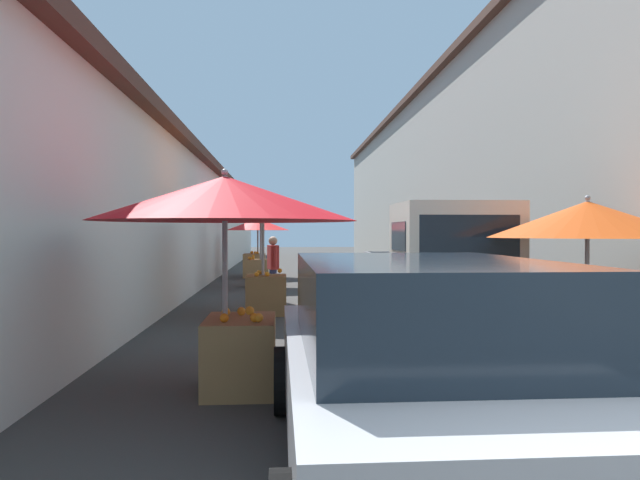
{
  "coord_description": "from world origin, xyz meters",
  "views": [
    {
      "loc": [
        -1.38,
        1.51,
        1.63
      ],
      "look_at": [
        10.16,
        0.75,
        1.46
      ],
      "focal_mm": 32.03,
      "sensor_mm": 36.0,
      "label": 1
    }
  ],
  "objects_px": {
    "fruit_stall_mid_lane": "(589,233)",
    "fruit_stall_near_right": "(260,225)",
    "fruit_stall_near_left": "(264,220)",
    "parked_scooter": "(497,287)",
    "fruit_stall_far_right": "(257,233)",
    "hatchback_car": "(417,366)",
    "delivery_truck": "(442,266)",
    "fruit_stall_far_left": "(227,219)",
    "vendor_by_crates": "(273,264)",
    "plastic_stool": "(331,312)"
  },
  "relations": [
    {
      "from": "fruit_stall_mid_lane",
      "to": "fruit_stall_near_right",
      "type": "height_order",
      "value": "fruit_stall_near_right"
    },
    {
      "from": "fruit_stall_near_left",
      "to": "parked_scooter",
      "type": "xyz_separation_m",
      "value": [
        0.51,
        -4.96,
        -1.41
      ]
    },
    {
      "from": "fruit_stall_far_right",
      "to": "hatchback_car",
      "type": "height_order",
      "value": "fruit_stall_far_right"
    },
    {
      "from": "parked_scooter",
      "to": "delivery_truck",
      "type": "bearing_deg",
      "value": 142.13
    },
    {
      "from": "fruit_stall_far_right",
      "to": "fruit_stall_near_right",
      "type": "relative_size",
      "value": 0.94
    },
    {
      "from": "fruit_stall_far_left",
      "to": "delivery_truck",
      "type": "bearing_deg",
      "value": -43.06
    },
    {
      "from": "fruit_stall_mid_lane",
      "to": "fruit_stall_far_left",
      "type": "bearing_deg",
      "value": 104.37
    },
    {
      "from": "fruit_stall_far_left",
      "to": "fruit_stall_far_right",
      "type": "height_order",
      "value": "fruit_stall_far_left"
    },
    {
      "from": "fruit_stall_near_right",
      "to": "vendor_by_crates",
      "type": "height_order",
      "value": "fruit_stall_near_right"
    },
    {
      "from": "hatchback_car",
      "to": "vendor_by_crates",
      "type": "relative_size",
      "value": 2.59
    },
    {
      "from": "fruit_stall_near_left",
      "to": "hatchback_car",
      "type": "xyz_separation_m",
      "value": [
        -7.66,
        -1.26,
        -1.12
      ]
    },
    {
      "from": "fruit_stall_near_right",
      "to": "hatchback_car",
      "type": "height_order",
      "value": "fruit_stall_near_right"
    },
    {
      "from": "fruit_stall_mid_lane",
      "to": "vendor_by_crates",
      "type": "bearing_deg",
      "value": 33.67
    },
    {
      "from": "parked_scooter",
      "to": "fruit_stall_near_left",
      "type": "bearing_deg",
      "value": 95.85
    },
    {
      "from": "fruit_stall_mid_lane",
      "to": "fruit_stall_near_right",
      "type": "relative_size",
      "value": 1.05
    },
    {
      "from": "fruit_stall_far_right",
      "to": "fruit_stall_near_left",
      "type": "bearing_deg",
      "value": -176.67
    },
    {
      "from": "delivery_truck",
      "to": "fruit_stall_near_right",
      "type": "bearing_deg",
      "value": 24.28
    },
    {
      "from": "plastic_stool",
      "to": "parked_scooter",
      "type": "bearing_deg",
      "value": -54.32
    },
    {
      "from": "hatchback_car",
      "to": "delivery_truck",
      "type": "height_order",
      "value": "delivery_truck"
    },
    {
      "from": "parked_scooter",
      "to": "plastic_stool",
      "type": "height_order",
      "value": "parked_scooter"
    },
    {
      "from": "delivery_truck",
      "to": "plastic_stool",
      "type": "height_order",
      "value": "delivery_truck"
    },
    {
      "from": "delivery_truck",
      "to": "parked_scooter",
      "type": "height_order",
      "value": "delivery_truck"
    },
    {
      "from": "fruit_stall_far_left",
      "to": "delivery_truck",
      "type": "height_order",
      "value": "fruit_stall_far_left"
    },
    {
      "from": "hatchback_car",
      "to": "vendor_by_crates",
      "type": "xyz_separation_m",
      "value": [
        9.65,
        1.11,
        0.12
      ]
    },
    {
      "from": "fruit_stall_mid_lane",
      "to": "fruit_stall_near_left",
      "type": "height_order",
      "value": "fruit_stall_near_left"
    },
    {
      "from": "fruit_stall_far_left",
      "to": "fruit_stall_mid_lane",
      "type": "bearing_deg",
      "value": -75.63
    },
    {
      "from": "hatchback_car",
      "to": "fruit_stall_near_left",
      "type": "bearing_deg",
      "value": 9.37
    },
    {
      "from": "fruit_stall_near_right",
      "to": "parked_scooter",
      "type": "bearing_deg",
      "value": -133.39
    },
    {
      "from": "fruit_stall_far_left",
      "to": "plastic_stool",
      "type": "bearing_deg",
      "value": -23.05
    },
    {
      "from": "hatchback_car",
      "to": "parked_scooter",
      "type": "height_order",
      "value": "hatchback_car"
    },
    {
      "from": "fruit_stall_far_right",
      "to": "parked_scooter",
      "type": "relative_size",
      "value": 1.35
    },
    {
      "from": "fruit_stall_mid_lane",
      "to": "vendor_by_crates",
      "type": "xyz_separation_m",
      "value": [
        6.25,
        4.17,
        -0.75
      ]
    },
    {
      "from": "fruit_stall_mid_lane",
      "to": "hatchback_car",
      "type": "relative_size",
      "value": 0.64
    },
    {
      "from": "delivery_truck",
      "to": "fruit_stall_far_left",
      "type": "bearing_deg",
      "value": 136.94
    },
    {
      "from": "fruit_stall_near_left",
      "to": "delivery_truck",
      "type": "relative_size",
      "value": 0.56
    },
    {
      "from": "vendor_by_crates",
      "to": "parked_scooter",
      "type": "height_order",
      "value": "vendor_by_crates"
    },
    {
      "from": "fruit_stall_mid_lane",
      "to": "delivery_truck",
      "type": "xyz_separation_m",
      "value": [
        2.33,
        1.27,
        -0.57
      ]
    },
    {
      "from": "fruit_stall_far_right",
      "to": "delivery_truck",
      "type": "height_order",
      "value": "fruit_stall_far_right"
    },
    {
      "from": "fruit_stall_far_right",
      "to": "fruit_stall_near_right",
      "type": "bearing_deg",
      "value": -176.1
    },
    {
      "from": "fruit_stall_far_left",
      "to": "vendor_by_crates",
      "type": "xyz_separation_m",
      "value": [
        7.41,
        -0.36,
        -0.9
      ]
    },
    {
      "from": "fruit_stall_far_left",
      "to": "parked_scooter",
      "type": "xyz_separation_m",
      "value": [
        5.93,
        -5.16,
        -1.32
      ]
    },
    {
      "from": "vendor_by_crates",
      "to": "fruit_stall_far_right",
      "type": "bearing_deg",
      "value": 5.53
    },
    {
      "from": "plastic_stool",
      "to": "fruit_stall_far_left",
      "type": "bearing_deg",
      "value": 156.95
    },
    {
      "from": "vendor_by_crates",
      "to": "plastic_stool",
      "type": "bearing_deg",
      "value": -166.54
    },
    {
      "from": "fruit_stall_near_right",
      "to": "hatchback_car",
      "type": "relative_size",
      "value": 0.61
    },
    {
      "from": "fruit_stall_mid_lane",
      "to": "fruit_stall_far_right",
      "type": "relative_size",
      "value": 1.12
    },
    {
      "from": "fruit_stall_mid_lane",
      "to": "plastic_stool",
      "type": "xyz_separation_m",
      "value": [
        2.05,
        3.16,
        -1.29
      ]
    },
    {
      "from": "fruit_stall_far_right",
      "to": "delivery_truck",
      "type": "distance_m",
      "value": 11.56
    },
    {
      "from": "fruit_stall_mid_lane",
      "to": "parked_scooter",
      "type": "height_order",
      "value": "fruit_stall_mid_lane"
    },
    {
      "from": "fruit_stall_near_right",
      "to": "parked_scooter",
      "type": "distance_m",
      "value": 7.33
    }
  ]
}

